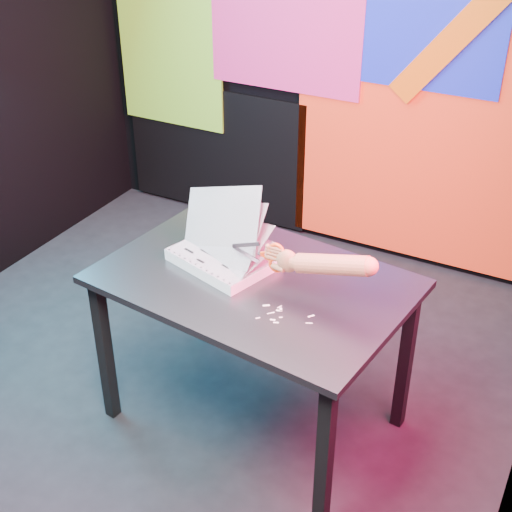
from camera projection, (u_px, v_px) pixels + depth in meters
The scene contains 7 objects.
room at pixel (180, 104), 2.81m from camera, with size 3.01×3.01×2.71m.
backdrop at pixel (333, 96), 4.09m from camera, with size 2.88×0.05×2.08m.
work_table at pixel (254, 297), 2.87m from camera, with size 1.29×0.94×0.75m.
printout_stack at pixel (223, 256), 2.91m from camera, with size 0.47×0.39×0.37m.
scissors at pixel (273, 257), 2.69m from camera, with size 0.23×0.01×0.13m.
hand_forearm at pixel (325, 264), 2.59m from camera, with size 0.43×0.08×0.15m.
paper_clippings at pixel (280, 314), 2.62m from camera, with size 0.21×0.12×0.00m.
Camera 1 is at (1.54, -2.25, 2.29)m, focal length 50.00 mm.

